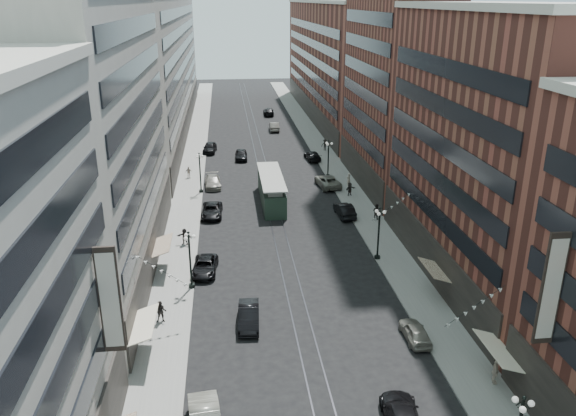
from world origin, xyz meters
name	(u,v)px	position (x,y,z in m)	size (l,w,h in m)	color
ground	(266,180)	(0.00, 60.00, 0.00)	(220.00, 220.00, 0.00)	black
sidewalk_west	(193,163)	(-11.00, 70.00, 0.07)	(4.00, 180.00, 0.15)	gray
sidewalk_east	(328,159)	(11.00, 70.00, 0.07)	(4.00, 180.00, 0.15)	gray
rail_west	(257,161)	(-0.70, 70.00, 0.01)	(0.12, 180.00, 0.02)	#2D2D33
rail_east	(265,161)	(0.70, 70.00, 0.01)	(0.12, 180.00, 0.02)	#2D2D33
building_west_mid	(97,128)	(-17.00, 33.00, 14.00)	(8.00, 36.00, 28.00)	#A39D90
building_west_far	(164,63)	(-17.00, 96.00, 13.00)	(8.00, 90.00, 26.00)	#A39D90
building_east_mid	(482,153)	(17.00, 28.00, 12.00)	(8.00, 30.00, 24.00)	brown
building_east_tower	(397,30)	(17.00, 56.00, 21.00)	(8.00, 26.00, 42.00)	brown
building_east_far	(328,62)	(17.00, 105.00, 12.00)	(8.00, 72.00, 24.00)	brown
lamppost_sw_far	(190,258)	(-9.20, 28.00, 3.10)	(1.03, 1.14, 5.52)	black
lamppost_sw_mid	(200,171)	(-9.20, 55.00, 3.10)	(1.03, 1.14, 5.52)	black
lamppost_se_far	(379,232)	(9.20, 32.00, 3.10)	(1.03, 1.14, 5.52)	black
lamppost_se_mid	(328,157)	(9.20, 60.00, 3.10)	(1.03, 1.14, 5.52)	black
streetcar	(271,190)	(0.00, 50.26, 1.66)	(2.88, 13.02, 3.60)	#223528
car_2	(205,266)	(-8.09, 31.06, 0.68)	(2.27, 4.92, 1.37)	black
car_4	(415,332)	(8.40, 17.78, 0.70)	(1.64, 4.08, 1.39)	gray
car_5	(249,316)	(-4.31, 21.38, 0.78)	(1.66, 4.76, 1.57)	black
pedestrian_2	(161,312)	(-11.36, 22.36, 1.07)	(0.90, 0.49, 1.85)	black
pedestrian_4	(495,372)	(12.01, 11.88, 1.06)	(1.06, 0.48, 1.81)	beige
car_7	(212,210)	(-7.61, 46.14, 0.73)	(2.44, 5.28, 1.47)	black
car_8	(213,182)	(-7.63, 57.47, 0.77)	(2.15, 5.29, 1.54)	gray
car_9	(210,148)	(-8.40, 76.51, 0.87)	(2.06, 5.13, 1.75)	black
car_10	(345,210)	(8.40, 44.29, 0.80)	(1.70, 4.87, 1.60)	black
car_11	(328,181)	(8.40, 55.78, 0.82)	(2.71, 5.87, 1.63)	slate
car_12	(312,156)	(8.40, 69.77, 0.73)	(2.04, 5.01, 1.45)	black
car_13	(241,155)	(-3.19, 71.38, 0.83)	(1.96, 4.87, 1.66)	black
car_14	(274,127)	(4.11, 92.09, 0.85)	(1.80, 5.17, 1.70)	#67635B
pedestrian_5	(185,237)	(-10.37, 37.71, 1.05)	(1.67, 0.48, 1.80)	black
pedestrian_6	(189,172)	(-11.18, 61.79, 0.99)	(0.98, 0.45, 1.67)	#A99A8C
pedestrian_7	(376,211)	(11.90, 42.68, 1.07)	(0.90, 0.49, 1.85)	black
pedestrian_8	(348,180)	(11.22, 55.10, 1.11)	(0.70, 0.46, 1.92)	beige
pedestrian_9	(325,145)	(11.41, 75.12, 1.12)	(1.26, 0.52, 1.95)	black
car_extra_0	(269,112)	(4.28, 108.05, 0.81)	(2.27, 5.57, 1.62)	black
pedestrian_extra_0	(350,189)	(10.59, 51.32, 1.04)	(1.66, 0.48, 1.79)	black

